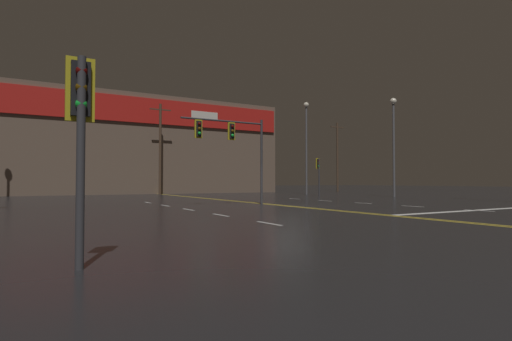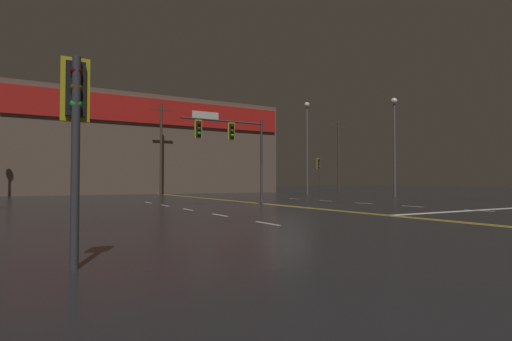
% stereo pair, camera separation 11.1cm
% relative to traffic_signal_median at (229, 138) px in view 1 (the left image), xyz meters
% --- Properties ---
extents(ground_plane, '(200.00, 200.00, 0.00)m').
position_rel_traffic_signal_median_xyz_m(ground_plane, '(2.40, -2.17, -3.77)').
color(ground_plane, black).
extents(road_markings, '(16.67, 60.00, 0.01)m').
position_rel_traffic_signal_median_xyz_m(road_markings, '(3.59, -3.66, -3.77)').
color(road_markings, gold).
rests_on(road_markings, ground).
extents(traffic_signal_median, '(5.01, 0.36, 4.94)m').
position_rel_traffic_signal_median_xyz_m(traffic_signal_median, '(0.00, 0.00, 0.00)').
color(traffic_signal_median, '#38383D').
rests_on(traffic_signal_median, ground).
extents(traffic_signal_corner_northeast, '(0.42, 0.36, 3.52)m').
position_rel_traffic_signal_median_xyz_m(traffic_signal_corner_northeast, '(13.92, 9.46, -1.18)').
color(traffic_signal_corner_northeast, '#38383D').
rests_on(traffic_signal_corner_northeast, ground).
extents(traffic_signal_corner_southwest, '(0.42, 0.36, 3.23)m').
position_rel_traffic_signal_median_xyz_m(traffic_signal_corner_southwest, '(-9.13, -13.44, -1.40)').
color(traffic_signal_corner_southwest, '#38383D').
rests_on(traffic_signal_corner_southwest, ground).
extents(streetlight_near_right, '(0.56, 0.56, 8.54)m').
position_rel_traffic_signal_median_xyz_m(streetlight_near_right, '(17.55, 3.71, 1.76)').
color(streetlight_near_right, '#59595E').
rests_on(streetlight_near_right, ground).
extents(streetlight_median_approach, '(0.56, 0.56, 9.53)m').
position_rel_traffic_signal_median_xyz_m(streetlight_median_approach, '(15.14, 12.91, 2.30)').
color(streetlight_median_approach, '#59595E').
rests_on(streetlight_median_approach, ground).
extents(building_backdrop, '(29.62, 10.23, 10.68)m').
position_rel_traffic_signal_median_xyz_m(building_backdrop, '(2.40, 27.05, 1.59)').
color(building_backdrop, brown).
rests_on(building_backdrop, ground).
extents(utility_pole_row, '(47.65, 0.26, 9.34)m').
position_rel_traffic_signal_median_xyz_m(utility_pole_row, '(2.76, 20.31, 1.04)').
color(utility_pole_row, '#4C3828').
rests_on(utility_pole_row, ground).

